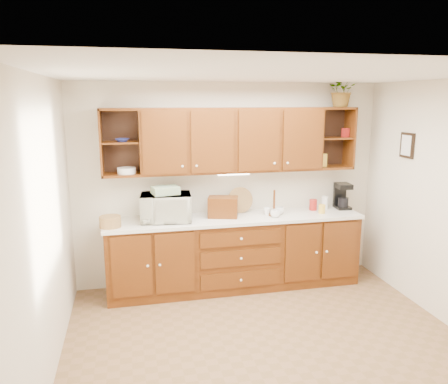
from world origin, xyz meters
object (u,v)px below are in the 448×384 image
potted_plant (342,90)px  coffee_maker (342,196)px  microwave (166,207)px  bread_box (223,207)px

potted_plant → coffee_maker: bearing=11.7°
microwave → potted_plant: 2.69m
potted_plant → microwave: bearing=-177.5°
bread_box → potted_plant: bearing=19.1°
coffee_maker → potted_plant: 1.41m
potted_plant → bread_box: bearing=-177.2°
coffee_maker → bread_box: bearing=-171.8°
coffee_maker → potted_plant: size_ratio=0.79×
microwave → potted_plant: potted_plant is taller
coffee_maker → microwave: bearing=-172.2°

